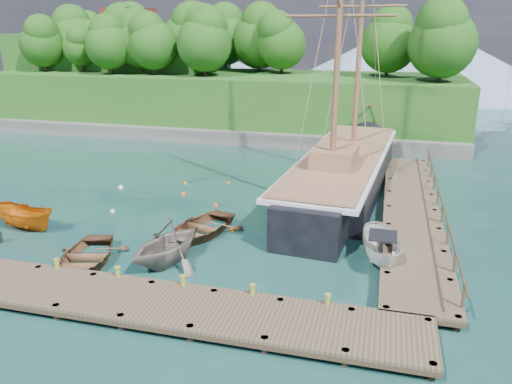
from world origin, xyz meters
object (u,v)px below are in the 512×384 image
rowboat_0 (86,264)px  rowboat_1 (168,263)px  schooner (342,176)px  cabin_boat_white (381,263)px  rowboat_2 (200,235)px  motorboat_orange (27,229)px

rowboat_0 → rowboat_1: rowboat_1 is taller
schooner → cabin_boat_white: bearing=-69.6°
cabin_boat_white → schooner: bearing=94.6°
cabin_boat_white → schooner: 10.84m
rowboat_2 → schooner: size_ratio=0.18×
rowboat_0 → schooner: bearing=38.0°
motorboat_orange → schooner: bearing=-45.2°
rowboat_1 → motorboat_orange: rowboat_1 is taller
rowboat_2 → cabin_boat_white: 9.70m
rowboat_0 → rowboat_2: bearing=35.2°
cabin_boat_white → schooner: size_ratio=0.15×
rowboat_0 → schooner: 17.83m
cabin_boat_white → rowboat_1: bearing=-176.2°
motorboat_orange → rowboat_2: bearing=-69.3°
rowboat_2 → rowboat_1: bearing=-78.9°
rowboat_1 → rowboat_2: size_ratio=0.88×
rowboat_1 → cabin_boat_white: size_ratio=1.03×
rowboat_2 → schooner: (6.79, 9.42, 1.15)m
rowboat_1 → schooner: bearing=80.4°
rowboat_1 → rowboat_2: rowboat_1 is taller
rowboat_0 → schooner: (10.78, 14.15, 1.15)m
rowboat_0 → motorboat_orange: motorboat_orange is taller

